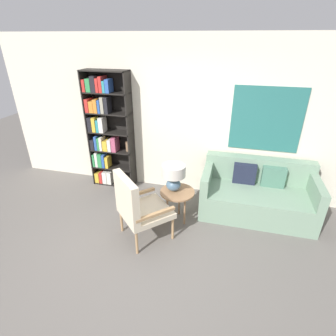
{
  "coord_description": "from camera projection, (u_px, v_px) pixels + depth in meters",
  "views": [
    {
      "loc": [
        1.04,
        -2.3,
        2.63
      ],
      "look_at": [
        0.19,
        1.02,
        0.9
      ],
      "focal_mm": 28.0,
      "sensor_mm": 36.0,
      "label": 1
    }
  ],
  "objects": [
    {
      "name": "ground_plane",
      "position": [
        135.0,
        262.0,
        3.41
      ],
      "size": [
        14.0,
        14.0,
        0.0
      ],
      "primitive_type": "plane",
      "color": "#66605B"
    },
    {
      "name": "wall_back",
      "position": [
        174.0,
        118.0,
        4.54
      ],
      "size": [
        6.4,
        0.08,
        2.7
      ],
      "color": "silver",
      "rests_on": "ground_plane"
    },
    {
      "name": "bookshelf",
      "position": [
        105.0,
        132.0,
        4.79
      ],
      "size": [
        0.81,
        0.3,
        2.14
      ],
      "color": "black",
      "rests_on": "ground_plane"
    },
    {
      "name": "armchair",
      "position": [
        137.0,
        205.0,
        3.56
      ],
      "size": [
        0.89,
        0.89,
        1.03
      ],
      "color": "tan",
      "rests_on": "ground_plane"
    },
    {
      "name": "couch",
      "position": [
        256.0,
        195.0,
        4.26
      ],
      "size": [
        1.74,
        0.9,
        0.85
      ],
      "color": "gray",
      "rests_on": "ground_plane"
    },
    {
      "name": "side_table",
      "position": [
        177.0,
        194.0,
        3.99
      ],
      "size": [
        0.53,
        0.53,
        0.53
      ],
      "color": "#99704C",
      "rests_on": "ground_plane"
    },
    {
      "name": "table_lamp",
      "position": [
        174.0,
        175.0,
        3.88
      ],
      "size": [
        0.36,
        0.36,
        0.42
      ],
      "color": "slate",
      "rests_on": "side_table"
    }
  ]
}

